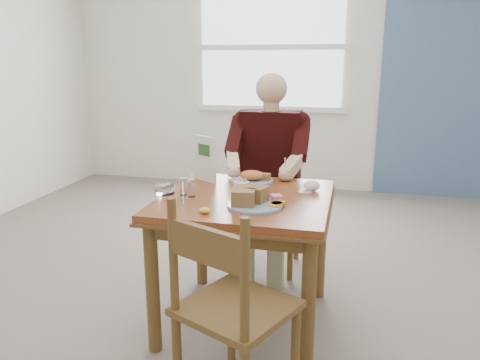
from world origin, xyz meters
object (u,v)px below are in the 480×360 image
(table, at_px, (246,216))
(far_plate, at_px, (253,178))
(chair_far, at_px, (271,202))
(diner, at_px, (269,159))
(chair_near, at_px, (230,309))
(near_plate, at_px, (253,200))

(table, relative_size, far_plate, 3.19)
(chair_far, distance_m, diner, 0.34)
(table, distance_m, chair_near, 0.74)
(diner, distance_m, far_plate, 0.40)
(table, relative_size, chair_near, 0.97)
(table, bearing_deg, near_plate, -65.09)
(near_plate, bearing_deg, diner, 95.07)
(chair_near, distance_m, diner, 1.46)
(chair_far, xyz_separation_m, diner, (0.00, -0.09, 0.33))
(chair_near, height_order, far_plate, chair_near)
(far_plate, bearing_deg, diner, 86.38)
(near_plate, bearing_deg, chair_near, -87.78)
(diner, relative_size, far_plate, 4.80)
(chair_far, bearing_deg, far_plate, -92.96)
(diner, relative_size, near_plate, 4.65)
(diner, bearing_deg, far_plate, -93.62)
(chair_far, height_order, diner, diner)
(chair_near, relative_size, near_plate, 3.19)
(diner, distance_m, near_plate, 0.88)
(diner, bearing_deg, table, -90.00)
(table, relative_size, diner, 0.66)
(chair_far, xyz_separation_m, far_plate, (-0.03, -0.49, 0.30))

